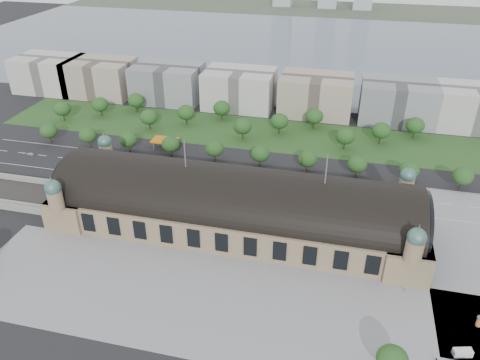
% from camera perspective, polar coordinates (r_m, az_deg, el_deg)
% --- Properties ---
extents(ground, '(900.00, 900.00, 0.00)m').
position_cam_1_polar(ground, '(196.02, -0.65, -5.60)').
color(ground, black).
rests_on(ground, ground).
extents(station, '(150.00, 48.40, 44.30)m').
position_cam_1_polar(station, '(190.18, -0.66, -3.09)').
color(station, '#877454').
rests_on(station, ground).
extents(track_cutting, '(70.00, 24.00, 3.10)m').
position_cam_1_polar(track_cutting, '(241.46, -27.03, -1.58)').
color(track_cutting, black).
rests_on(track_cutting, ground).
extents(plaza_south, '(190.00, 48.00, 0.12)m').
position_cam_1_polar(plaza_south, '(161.66, -1.00, -15.02)').
color(plaza_south, gray).
rests_on(plaza_south, ground).
extents(road_slab, '(260.00, 26.00, 0.10)m').
position_cam_1_polar(road_slab, '(231.37, -3.17, 0.46)').
color(road_slab, black).
rests_on(road_slab, ground).
extents(grass_belt, '(300.00, 45.00, 0.10)m').
position_cam_1_polar(grass_belt, '(277.67, 1.01, 5.84)').
color(grass_belt, '#264E1F').
rests_on(grass_belt, ground).
extents(petrol_station, '(14.00, 13.00, 5.05)m').
position_cam_1_polar(petrol_station, '(263.13, -8.64, 4.75)').
color(petrol_station, '#D16A0C').
rests_on(petrol_station, ground).
extents(lake, '(700.00, 320.00, 0.08)m').
position_cam_1_polar(lake, '(467.93, 8.59, 15.75)').
color(lake, slate).
rests_on(lake, ground).
extents(far_shore, '(700.00, 120.00, 0.14)m').
position_cam_1_polar(far_shore, '(663.11, 10.52, 19.85)').
color(far_shore, '#44513D').
rests_on(far_shore, ground).
extents(office_0, '(45.00, 32.00, 24.00)m').
position_cam_1_polar(office_0, '(369.66, -22.18, 11.94)').
color(office_0, '#B9B6B0').
rests_on(office_0, ground).
extents(office_1, '(45.00, 32.00, 24.00)m').
position_cam_1_polar(office_1, '(348.60, -16.63, 11.88)').
color(office_1, tan).
rests_on(office_1, ground).
extents(office_2, '(45.00, 32.00, 24.00)m').
position_cam_1_polar(office_2, '(327.27, -8.79, 11.61)').
color(office_2, gray).
rests_on(office_2, ground).
extents(office_3, '(45.00, 32.00, 24.00)m').
position_cam_1_polar(office_3, '(312.55, -0.07, 11.07)').
color(office_3, '#B9B6B0').
rests_on(office_3, ground).
extents(office_4, '(45.00, 32.00, 24.00)m').
position_cam_1_polar(office_4, '(305.41, 9.24, 10.21)').
color(office_4, tan).
rests_on(office_4, ground).
extents(office_5, '(45.00, 32.00, 24.00)m').
position_cam_1_polar(office_5, '(306.36, 18.67, 9.06)').
color(office_5, gray).
rests_on(office_5, ground).
extents(office_6, '(45.00, 32.00, 24.00)m').
position_cam_1_polar(office_6, '(314.10, 26.87, 7.86)').
color(office_6, '#B9B6B0').
rests_on(office_6, ground).
extents(tree_row_0, '(9.60, 9.60, 11.52)m').
position_cam_1_polar(tree_row_0, '(282.30, -22.28, 5.57)').
color(tree_row_0, '#2D2116').
rests_on(tree_row_0, ground).
extents(tree_row_1, '(9.60, 9.60, 11.52)m').
position_cam_1_polar(tree_row_1, '(269.50, -18.06, 5.23)').
color(tree_row_1, '#2D2116').
rests_on(tree_row_1, ground).
extents(tree_row_2, '(9.60, 9.60, 11.52)m').
position_cam_1_polar(tree_row_2, '(258.30, -13.45, 4.83)').
color(tree_row_2, '#2D2116').
rests_on(tree_row_2, ground).
extents(tree_row_3, '(9.60, 9.60, 11.52)m').
position_cam_1_polar(tree_row_3, '(248.92, -8.46, 4.36)').
color(tree_row_3, '#2D2116').
rests_on(tree_row_3, ground).
extents(tree_row_4, '(9.60, 9.60, 11.52)m').
position_cam_1_polar(tree_row_4, '(241.56, -3.14, 3.82)').
color(tree_row_4, '#2D2116').
rests_on(tree_row_4, ground).
extents(tree_row_5, '(9.60, 9.60, 11.52)m').
position_cam_1_polar(tree_row_5, '(236.42, 2.46, 3.22)').
color(tree_row_5, '#2D2116').
rests_on(tree_row_5, ground).
extents(tree_row_6, '(9.60, 9.60, 11.52)m').
position_cam_1_polar(tree_row_6, '(233.65, 8.25, 2.57)').
color(tree_row_6, '#2D2116').
rests_on(tree_row_6, ground).
extents(tree_row_7, '(9.60, 9.60, 11.52)m').
position_cam_1_polar(tree_row_7, '(233.33, 14.10, 1.88)').
color(tree_row_7, '#2D2116').
rests_on(tree_row_7, ground).
extents(tree_row_8, '(9.60, 9.60, 11.52)m').
position_cam_1_polar(tree_row_8, '(235.46, 19.91, 1.17)').
color(tree_row_8, '#2D2116').
rests_on(tree_row_8, ground).
extents(tree_row_9, '(9.60, 9.60, 11.52)m').
position_cam_1_polar(tree_row_9, '(239.99, 25.55, 0.48)').
color(tree_row_9, '#2D2116').
rests_on(tree_row_9, ground).
extents(tree_belt_0, '(10.40, 10.40, 12.48)m').
position_cam_1_polar(tree_belt_0, '(310.09, -20.85, 8.12)').
color(tree_belt_0, '#2D2116').
rests_on(tree_belt_0, ground).
extents(tree_belt_1, '(10.40, 10.40, 12.48)m').
position_cam_1_polar(tree_belt_1, '(309.71, -16.71, 8.82)').
color(tree_belt_1, '#2D2116').
rests_on(tree_belt_1, ground).
extents(tree_belt_2, '(10.40, 10.40, 12.48)m').
position_cam_1_polar(tree_belt_2, '(310.96, -12.57, 9.46)').
color(tree_belt_2, '#2D2116').
rests_on(tree_belt_2, ground).
extents(tree_belt_3, '(10.40, 10.40, 12.48)m').
position_cam_1_polar(tree_belt_3, '(283.06, -11.06, 7.53)').
color(tree_belt_3, '#2D2116').
rests_on(tree_belt_3, ground).
extents(tree_belt_4, '(10.40, 10.40, 12.48)m').
position_cam_1_polar(tree_belt_4, '(286.45, -6.60, 8.18)').
color(tree_belt_4, '#2D2116').
rests_on(tree_belt_4, ground).
extents(tree_belt_5, '(10.40, 10.40, 12.48)m').
position_cam_1_polar(tree_belt_5, '(291.53, -2.25, 8.76)').
color(tree_belt_5, '#2D2116').
rests_on(tree_belt_5, ground).
extents(tree_belt_6, '(10.40, 10.40, 12.48)m').
position_cam_1_polar(tree_belt_6, '(265.68, 0.34, 6.57)').
color(tree_belt_6, '#2D2116').
rests_on(tree_belt_6, ground).
extents(tree_belt_7, '(10.40, 10.40, 12.48)m').
position_cam_1_polar(tree_belt_7, '(273.28, 4.84, 7.16)').
color(tree_belt_7, '#2D2116').
rests_on(tree_belt_7, ground).
extents(tree_belt_8, '(10.40, 10.40, 12.48)m').
position_cam_1_polar(tree_belt_8, '(282.47, 9.07, 7.67)').
color(tree_belt_8, '#2D2116').
rests_on(tree_belt_8, ground).
extents(tree_belt_9, '(10.40, 10.40, 12.48)m').
position_cam_1_polar(tree_belt_9, '(259.90, 12.73, 5.24)').
color(tree_belt_9, '#2D2116').
rests_on(tree_belt_9, ground).
extents(tree_belt_10, '(10.40, 10.40, 12.48)m').
position_cam_1_polar(tree_belt_10, '(271.68, 16.84, 5.78)').
color(tree_belt_10, '#2D2116').
rests_on(tree_belt_10, ground).
extents(tree_belt_11, '(10.40, 10.40, 12.48)m').
position_cam_1_polar(tree_belt_11, '(284.75, 20.59, 6.25)').
color(tree_belt_11, '#2D2116').
rests_on(tree_belt_11, ground).
extents(tree_plaza_s, '(9.00, 9.00, 10.64)m').
position_cam_1_polar(tree_plaza_s, '(144.70, 18.07, -20.10)').
color(tree_plaza_s, '#2D2116').
rests_on(tree_plaza_s, ground).
extents(traffic_car_0, '(3.90, 1.76, 1.30)m').
position_cam_1_polar(traffic_car_0, '(275.04, -24.18, 2.93)').
color(traffic_car_0, silver).
rests_on(traffic_car_0, ground).
extents(traffic_car_1, '(4.93, 1.72, 1.62)m').
position_cam_1_polar(traffic_car_1, '(254.04, -16.30, 2.30)').
color(traffic_car_1, gray).
rests_on(traffic_car_1, ground).
extents(traffic_car_2, '(5.45, 2.78, 1.47)m').
position_cam_1_polar(traffic_car_2, '(244.21, -14.08, 1.43)').
color(traffic_car_2, black).
rests_on(traffic_car_2, ground).
extents(traffic_car_3, '(5.26, 2.57, 1.47)m').
position_cam_1_polar(traffic_car_3, '(236.92, -0.82, 1.48)').
color(traffic_car_3, maroon).
rests_on(traffic_car_3, ground).
extents(traffic_car_4, '(4.67, 2.13, 1.55)m').
position_cam_1_polar(traffic_car_4, '(225.30, 0.55, -0.15)').
color(traffic_car_4, '#1B1946').
rests_on(traffic_car_4, ground).
extents(traffic_car_5, '(4.85, 1.90, 1.57)m').
position_cam_1_polar(traffic_car_5, '(229.24, 14.41, -0.62)').
color(traffic_car_5, '#54555B').
rests_on(traffic_car_5, ground).
extents(traffic_car_6, '(5.14, 2.65, 1.39)m').
position_cam_1_polar(traffic_car_6, '(226.63, 20.74, -2.16)').
color(traffic_car_6, silver).
rests_on(traffic_car_6, ground).
extents(parked_car_0, '(4.57, 3.34, 1.44)m').
position_cam_1_polar(parked_car_0, '(235.69, -14.24, 0.29)').
color(parked_car_0, black).
rests_on(parked_car_0, ground).
extents(parked_car_1, '(5.00, 4.26, 1.27)m').
position_cam_1_polar(parked_car_1, '(230.34, -11.33, -0.10)').
color(parked_car_1, maroon).
rests_on(parked_car_1, ground).
extents(parked_car_2, '(4.89, 3.35, 1.32)m').
position_cam_1_polar(parked_car_2, '(232.77, -12.70, 0.08)').
color(parked_car_2, '#182145').
rests_on(parked_car_2, ground).
extents(parked_car_3, '(4.96, 4.23, 1.61)m').
position_cam_1_polar(parked_car_3, '(226.42, -11.29, -0.62)').
color(parked_car_3, slate).
rests_on(parked_car_3, ground).
extents(parked_car_4, '(4.99, 3.74, 1.57)m').
position_cam_1_polar(parked_car_4, '(231.05, -11.78, -0.01)').
color(parked_car_4, silver).
rests_on(parked_car_4, ground).
extents(parked_car_5, '(5.50, 4.54, 1.39)m').
position_cam_1_polar(parked_car_5, '(220.49, -4.25, -1.00)').
color(parked_car_5, '#9B9FA4').
rests_on(parked_car_5, ground).
extents(parked_car_6, '(5.66, 4.64, 1.54)m').
position_cam_1_polar(parked_car_6, '(218.13, -4.81, -1.38)').
color(parked_car_6, black).
rests_on(parked_car_6, ground).
extents(bus_west, '(10.95, 3.20, 3.01)m').
position_cam_1_polar(bus_west, '(224.56, -2.84, -0.08)').
color(bus_west, '#AC1B35').
rests_on(bus_west, ground).
extents(bus_mid, '(12.05, 3.76, 3.30)m').
position_cam_1_polar(bus_mid, '(219.63, 1.00, -0.76)').
color(bus_mid, silver).
rests_on(bus_mid, ground).
extents(bus_east, '(11.06, 3.32, 3.04)m').
position_cam_1_polar(bus_east, '(216.79, 4.51, -1.35)').
color(bus_east, silver).
rests_on(bus_east, ground).
extents(van_east, '(5.90, 3.57, 2.39)m').
position_cam_1_polar(van_east, '(161.14, 25.39, -18.49)').
color(van_east, silver).
rests_on(van_east, ground).
extents(advertising_column, '(1.95, 1.95, 3.69)m').
position_cam_1_polar(advertising_column, '(171.64, 27.13, -15.10)').
color(advertising_column, '#B4312D').
rests_on(advertising_column, ground).
extents(pedestrian_0, '(0.80, 0.53, 1.52)m').
position_cam_1_polar(pedestrian_0, '(175.01, 19.44, -12.58)').
color(pedestrian_0, gray).
rests_on(pedestrian_0, ground).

